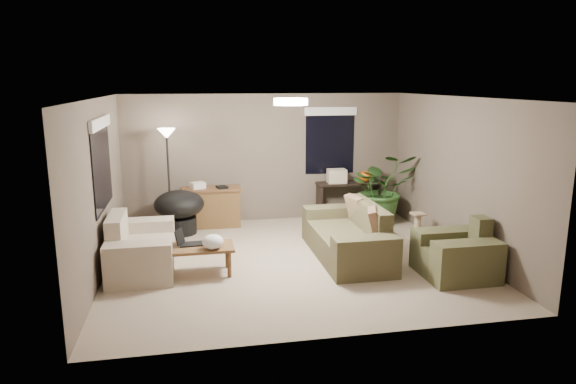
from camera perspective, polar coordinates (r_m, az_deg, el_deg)
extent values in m
plane|color=tan|center=(8.06, 0.27, -7.61)|extent=(5.50, 5.50, 0.00)
plane|color=white|center=(7.58, 0.29, 10.45)|extent=(5.50, 5.50, 0.00)
plane|color=brown|center=(10.15, -2.47, 3.81)|extent=(5.50, 0.00, 5.50)
plane|color=brown|center=(5.36, 5.50, -3.92)|extent=(5.50, 0.00, 5.50)
plane|color=brown|center=(7.69, -20.26, 0.32)|extent=(0.00, 5.00, 5.00)
plane|color=brown|center=(8.68, 18.40, 1.75)|extent=(0.00, 5.00, 5.00)
cube|color=#4E482E|center=(8.23, 6.48, -5.73)|extent=(0.95, 1.48, 0.42)
cube|color=brown|center=(8.22, 8.98, -2.73)|extent=(0.22, 1.48, 0.43)
cube|color=#46412A|center=(7.37, 8.63, -7.21)|extent=(0.95, 0.36, 0.60)
cube|color=#4D472E|center=(9.04, 4.76, -3.44)|extent=(0.95, 0.36, 0.60)
cube|color=#8C7251|center=(7.79, 9.65, -3.48)|extent=(0.37, 0.50, 0.47)
cube|color=#8C7251|center=(8.61, 7.56, -1.90)|extent=(0.31, 0.49, 0.47)
cube|color=beige|center=(7.92, -15.84, -6.84)|extent=(0.90, 0.88, 0.42)
cube|color=beige|center=(7.84, -18.50, -3.96)|extent=(0.22, 0.88, 0.43)
cube|color=beige|center=(7.31, -16.27, -7.74)|extent=(0.90, 0.36, 0.60)
cube|color=beige|center=(8.49, -15.54, -4.91)|extent=(0.90, 0.36, 0.60)
cube|color=#454529|center=(7.77, 18.05, -7.37)|extent=(0.95, 0.28, 0.42)
cube|color=brown|center=(7.82, 20.60, -4.15)|extent=(0.22, 0.28, 0.43)
cube|color=brown|center=(7.48, 19.28, -7.49)|extent=(0.95, 0.36, 0.60)
cube|color=#4A4A2C|center=(8.01, 16.99, -6.04)|extent=(0.95, 0.36, 0.60)
cube|color=brown|center=(7.50, -9.92, -6.12)|extent=(1.00, 0.55, 0.04)
cylinder|color=brown|center=(7.38, -13.11, -8.27)|extent=(0.06, 0.06, 0.38)
cylinder|color=brown|center=(7.39, -6.54, -8.00)|extent=(0.06, 0.06, 0.38)
cylinder|color=brown|center=(7.76, -13.02, -7.25)|extent=(0.06, 0.06, 0.38)
cylinder|color=brown|center=(7.77, -6.77, -6.99)|extent=(0.06, 0.06, 0.38)
cube|color=black|center=(7.58, -10.70, -5.70)|extent=(0.34, 0.25, 0.02)
cube|color=black|center=(7.55, -11.95, -4.89)|extent=(0.15, 0.24, 0.22)
ellipsoid|color=white|center=(7.32, -8.35, -5.49)|extent=(0.34, 0.31, 0.21)
cube|color=brown|center=(9.92, -8.46, -1.79)|extent=(1.05, 0.45, 0.71)
cube|color=brown|center=(9.84, -8.53, 0.33)|extent=(1.10, 0.50, 0.04)
cube|color=silver|center=(9.81, -10.00, 0.73)|extent=(0.31, 0.28, 0.12)
cube|color=black|center=(9.79, -7.35, 0.54)|extent=(0.23, 0.26, 0.04)
cube|color=black|center=(10.36, 6.75, 0.98)|extent=(1.30, 0.40, 0.04)
cube|color=black|center=(10.27, 3.50, -1.19)|extent=(0.05, 0.38, 0.71)
cube|color=black|center=(10.63, 9.78, -0.89)|extent=(0.05, 0.38, 0.71)
cube|color=black|center=(10.48, 6.67, -2.13)|extent=(1.25, 0.36, 0.03)
ellipsoid|color=orange|center=(10.44, 8.59, 1.73)|extent=(0.27, 0.27, 0.21)
cube|color=beige|center=(10.25, 5.43, 1.78)|extent=(0.38, 0.29, 0.27)
cylinder|color=black|center=(9.61, -11.90, -3.64)|extent=(0.60, 0.60, 0.30)
ellipsoid|color=black|center=(9.51, -12.01, -1.32)|extent=(1.00, 1.00, 0.50)
cylinder|color=black|center=(9.79, -12.83, -4.25)|extent=(0.28, 0.28, 0.02)
cylinder|color=black|center=(9.58, -13.08, 0.86)|extent=(0.04, 0.04, 1.78)
cone|color=white|center=(9.45, -13.35, 6.34)|extent=(0.32, 0.32, 0.18)
cylinder|color=white|center=(7.59, 0.29, 10.00)|extent=(0.50, 0.50, 0.10)
imported|color=#2D5923|center=(10.16, 10.32, -0.43)|extent=(1.25, 1.39, 1.09)
cube|color=tan|center=(9.29, 14.09, -5.18)|extent=(0.32, 0.32, 0.03)
cylinder|color=tan|center=(9.22, 14.17, -3.79)|extent=(0.12, 0.12, 0.44)
cube|color=tan|center=(9.16, 14.24, -2.38)|extent=(0.22, 0.22, 0.03)
cube|color=black|center=(7.93, -19.98, 2.89)|extent=(0.01, 1.50, 1.30)
cube|color=white|center=(7.86, -20.15, 7.22)|extent=(0.05, 1.56, 0.16)
cube|color=black|center=(10.37, 4.68, 5.62)|extent=(1.00, 0.01, 1.30)
cube|color=white|center=(10.30, 4.77, 8.93)|extent=(1.06, 0.05, 0.16)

